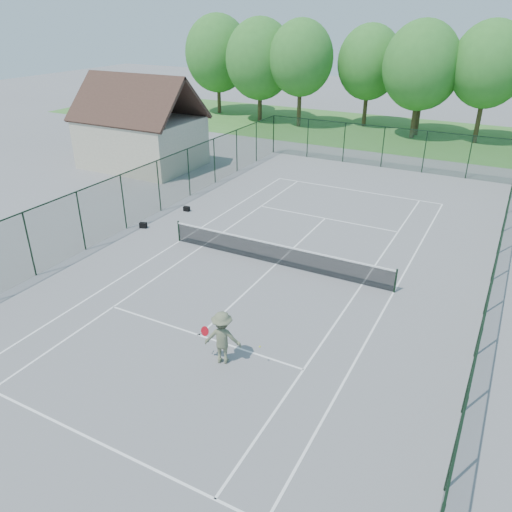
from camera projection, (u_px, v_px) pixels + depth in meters
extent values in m
plane|color=gray|center=(276.00, 264.00, 23.22)|extent=(140.00, 140.00, 0.00)
cube|color=#468534|center=(415.00, 135.00, 46.95)|extent=(80.00, 16.00, 0.01)
cube|color=white|center=(355.00, 190.00, 32.62)|extent=(10.97, 0.08, 0.01)
cube|color=white|center=(89.00, 438.00, 13.82)|extent=(10.97, 0.08, 0.01)
cube|color=white|center=(325.00, 218.00, 28.28)|extent=(8.23, 0.08, 0.01)
cube|color=white|center=(199.00, 335.00, 18.16)|extent=(8.23, 0.08, 0.01)
cube|color=white|center=(394.00, 292.00, 20.91)|extent=(0.08, 23.77, 0.01)
cube|color=white|center=(180.00, 241.00, 25.52)|extent=(0.08, 23.77, 0.01)
cube|color=white|center=(362.00, 285.00, 21.49)|extent=(0.08, 23.77, 0.01)
cube|color=white|center=(202.00, 246.00, 24.95)|extent=(0.08, 23.77, 0.01)
cube|color=white|center=(276.00, 264.00, 23.22)|extent=(0.08, 12.80, 0.01)
cylinder|color=black|center=(179.00, 231.00, 25.28)|extent=(0.08, 0.08, 1.10)
cylinder|color=black|center=(396.00, 281.00, 20.67)|extent=(0.08, 0.08, 1.10)
cube|color=black|center=(276.00, 254.00, 23.00)|extent=(11.00, 0.02, 0.96)
cube|color=white|center=(276.00, 245.00, 22.77)|extent=(11.00, 0.05, 0.07)
cube|color=#15321E|center=(383.00, 147.00, 36.79)|extent=(18.00, 0.02, 3.00)
cube|color=#15321E|center=(492.00, 280.00, 18.77)|extent=(0.02, 36.00, 3.00)
cube|color=#15321E|center=(123.00, 202.00, 26.33)|extent=(0.02, 36.00, 3.00)
cube|color=black|center=(385.00, 127.00, 36.12)|extent=(18.00, 0.05, 0.05)
cube|color=black|center=(500.00, 244.00, 18.11)|extent=(0.05, 36.00, 0.05)
cube|color=black|center=(120.00, 175.00, 25.66)|extent=(0.05, 36.00, 0.05)
cube|color=beige|center=(142.00, 142.00, 37.07)|extent=(8.00, 6.00, 3.50)
cube|color=#442C23|center=(150.00, 94.00, 36.81)|extent=(8.60, 3.27, 3.27)
cube|color=#442C23|center=(123.00, 100.00, 34.44)|extent=(8.60, 3.27, 3.27)
cylinder|color=#473721|center=(260.00, 99.00, 52.94)|extent=(0.40, 0.40, 4.20)
ellipsoid|color=#38852F|center=(260.00, 59.00, 51.20)|extent=(6.40, 6.40, 7.40)
cylinder|color=#473721|center=(418.00, 112.00, 46.01)|extent=(0.40, 0.40, 4.20)
ellipsoid|color=#38852F|center=(425.00, 67.00, 44.28)|extent=(6.40, 6.40, 7.40)
cube|color=black|center=(143.00, 225.00, 27.00)|extent=(0.43, 0.33, 0.30)
cube|color=black|center=(187.00, 209.00, 29.24)|extent=(0.38, 0.26, 0.28)
imported|color=#656A4C|center=(222.00, 338.00, 16.42)|extent=(1.40, 1.08, 1.91)
sphere|color=gold|center=(260.00, 347.00, 16.33)|extent=(0.07, 0.07, 0.07)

